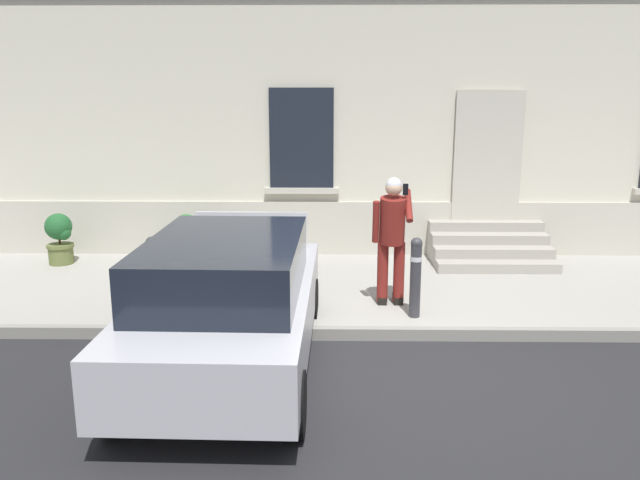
# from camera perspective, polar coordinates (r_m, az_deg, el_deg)

# --- Properties ---
(ground_plane) EXTENTS (80.00, 80.00, 0.00)m
(ground_plane) POSITION_cam_1_polar(r_m,az_deg,el_deg) (7.01, 4.89, -11.82)
(ground_plane) COLOR #232326
(sidewalk) EXTENTS (24.00, 3.60, 0.15)m
(sidewalk) POSITION_cam_1_polar(r_m,az_deg,el_deg) (9.60, 3.75, -4.35)
(sidewalk) COLOR #99968E
(sidewalk) RESTS_ON ground
(curb_edge) EXTENTS (24.00, 0.12, 0.15)m
(curb_edge) POSITION_cam_1_polar(r_m,az_deg,el_deg) (7.84, 4.42, -8.43)
(curb_edge) COLOR gray
(curb_edge) RESTS_ON ground
(building_facade) EXTENTS (24.00, 1.52, 7.50)m
(building_facade) POSITION_cam_1_polar(r_m,az_deg,el_deg) (11.67, 3.43, 16.90)
(building_facade) COLOR beige
(building_facade) RESTS_ON ground
(entrance_stoop) EXTENTS (1.97, 1.28, 0.64)m
(entrance_stoop) POSITION_cam_1_polar(r_m,az_deg,el_deg) (11.11, 15.01, -0.67)
(entrance_stoop) COLOR #9E998E
(entrance_stoop) RESTS_ON sidewalk
(hatchback_car_silver) EXTENTS (1.86, 4.10, 1.50)m
(hatchback_car_silver) POSITION_cam_1_polar(r_m,az_deg,el_deg) (6.86, -8.21, -5.38)
(hatchback_car_silver) COLOR #B7B7BF
(hatchback_car_silver) RESTS_ON ground
(bollard_near_person) EXTENTS (0.15, 0.15, 1.04)m
(bollard_near_person) POSITION_cam_1_polar(r_m,az_deg,el_deg) (8.09, 8.64, -3.10)
(bollard_near_person) COLOR #333338
(bollard_near_person) RESTS_ON sidewalk
(bollard_far_left) EXTENTS (0.15, 0.15, 1.04)m
(bollard_far_left) POSITION_cam_1_polar(r_m,az_deg,el_deg) (8.32, -14.85, -2.94)
(bollard_far_left) COLOR #333338
(bollard_far_left) RESTS_ON sidewalk
(person_on_phone) EXTENTS (0.51, 0.49, 1.75)m
(person_on_phone) POSITION_cam_1_polar(r_m,az_deg,el_deg) (8.40, 6.53, 0.65)
(person_on_phone) COLOR maroon
(person_on_phone) RESTS_ON sidewalk
(planter_olive) EXTENTS (0.44, 0.44, 0.86)m
(planter_olive) POSITION_cam_1_polar(r_m,az_deg,el_deg) (11.40, -22.48, 0.22)
(planter_olive) COLOR #606B38
(planter_olive) RESTS_ON sidewalk
(planter_charcoal) EXTENTS (0.44, 0.44, 0.86)m
(planter_charcoal) POSITION_cam_1_polar(r_m,az_deg,el_deg) (10.70, -11.91, 0.16)
(planter_charcoal) COLOR #2D2D30
(planter_charcoal) RESTS_ON sidewalk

